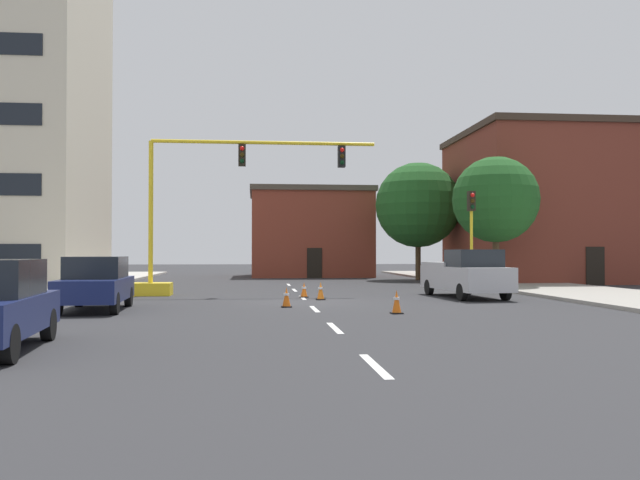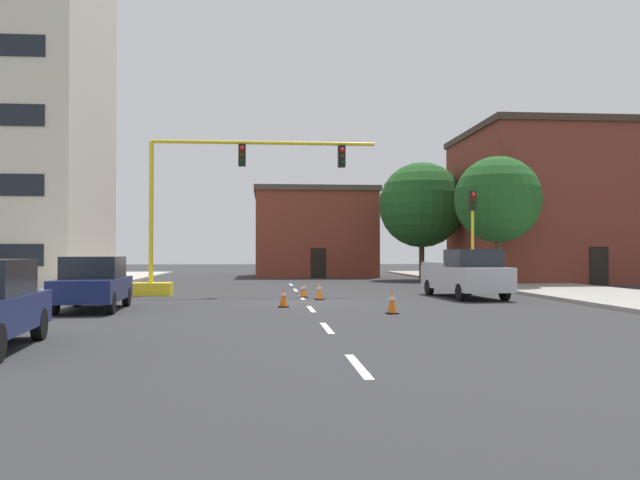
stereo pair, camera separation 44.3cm
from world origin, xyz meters
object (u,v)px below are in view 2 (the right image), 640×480
Objects in this scene: traffic_signal_gantry at (185,242)px; traffic_cone_roadside_b at (283,297)px; traffic_cone_roadside_a at (303,290)px; traffic_light_pole_right at (473,218)px; pickup_truck_silver at (465,274)px; tree_right_mid at (498,200)px; traffic_cone_roadside_c at (392,302)px; traffic_cone_roadside_d at (319,291)px; tree_right_far at (422,205)px; sedan_navy_near_left at (93,283)px.

traffic_cone_roadside_b is (4.11, -6.78, -2.01)m from traffic_signal_gantry.
traffic_light_pole_right is at bearing 21.01° from traffic_cone_roadside_a.
traffic_cone_roadside_a is (-8.25, -3.17, -3.22)m from traffic_light_pole_right.
traffic_light_pole_right reaches higher than pickup_truck_silver.
traffic_signal_gantry reaches higher than traffic_cone_roadside_a.
traffic_cone_roadside_a is at bearing 78.78° from traffic_cone_roadside_b.
traffic_cone_roadside_c is (-8.37, -13.93, -4.30)m from tree_right_mid.
traffic_cone_roadside_c is at bearing -73.42° from traffic_cone_roadside_a.
pickup_truck_silver reaches higher than traffic_cone_roadside_d.
traffic_light_pole_right is 0.69× the size of tree_right_mid.
tree_right_far is 25.61m from traffic_cone_roadside_c.
traffic_cone_roadside_b is at bearing 6.05° from sedan_navy_near_left.
traffic_light_pole_right is 12.73m from traffic_cone_roadside_c.
tree_right_mid is 16.81m from traffic_cone_roadside_c.
traffic_cone_roadside_a is 0.91× the size of traffic_cone_roadside_b.
traffic_signal_gantry reaches higher than pickup_truck_silver.
tree_right_mid is at bearing 33.73° from sedan_navy_near_left.
sedan_navy_near_left is 6.43× the size of traffic_cone_roadside_d.
traffic_cone_roadside_b reaches higher than traffic_cone_roadside_a.
sedan_navy_near_left is at bearing -161.05° from pickup_truck_silver.
traffic_signal_gantry reaches higher than traffic_cone_roadside_c.
traffic_signal_gantry is 13.44m from traffic_light_pole_right.
traffic_light_pole_right is 17.89m from sedan_navy_near_left.
traffic_cone_roadside_c is at bearing -122.83° from pickup_truck_silver.
traffic_cone_roadside_d is at bearing 65.94° from traffic_cone_roadside_b.
traffic_signal_gantry is at bearing 127.71° from traffic_cone_roadside_c.
traffic_light_pole_right reaches higher than traffic_cone_roadside_c.
traffic_cone_roadside_c is at bearing -119.05° from traffic_light_pole_right.
tree_right_far is at bearing 65.09° from traffic_cone_roadside_b.
traffic_cone_roadside_c is (2.26, -7.61, 0.05)m from traffic_cone_roadside_a.
tree_right_far is 27.77m from sedan_navy_near_left.
traffic_cone_roadside_a is at bearing -118.49° from tree_right_far.
sedan_navy_near_left is at bearing -150.51° from traffic_light_pole_right.
traffic_signal_gantry is at bearing -164.24° from tree_right_mid.
traffic_cone_roadside_a is at bearing 109.98° from traffic_cone_roadside_d.
tree_right_mid reaches higher than traffic_cone_roadside_a.
traffic_cone_roadside_c reaches higher than traffic_cone_roadside_b.
pickup_truck_silver is 6.74m from traffic_cone_roadside_a.
traffic_signal_gantry is at bearing -174.54° from traffic_light_pole_right.
traffic_signal_gantry is 1.94× the size of pickup_truck_silver.
tree_right_mid is 1.25× the size of pickup_truck_silver.
traffic_cone_roadside_c is (9.42, -2.06, -0.53)m from sedan_navy_near_left.
pickup_truck_silver is 7.78× the size of traffic_cone_roadside_d.
tree_right_far is at bearing 53.89° from sedan_navy_near_left.
pickup_truck_silver is 8.12m from traffic_cone_roadside_c.
tree_right_far is 1.74× the size of sedan_navy_near_left.
sedan_navy_near_left is 6.24m from traffic_cone_roadside_b.
traffic_cone_roadside_b is at bearing -58.77° from traffic_signal_gantry.
traffic_light_pole_right is at bearing 60.95° from traffic_cone_roadside_c.
traffic_cone_roadside_b is at bearing -151.81° from pickup_truck_silver.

